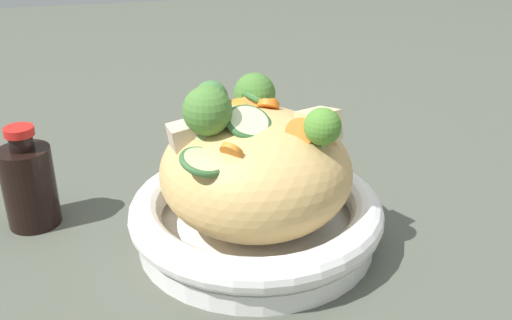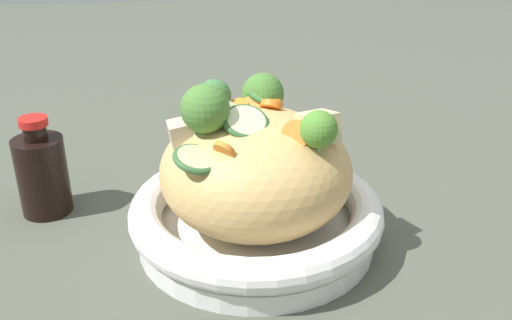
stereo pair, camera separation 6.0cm
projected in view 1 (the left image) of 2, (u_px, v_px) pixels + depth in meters
The scene contains 8 objects.
ground_plane at pixel (256, 239), 0.64m from camera, with size 3.00×3.00×0.00m, color #4C5044.
serving_bowl at pixel (256, 217), 0.63m from camera, with size 0.27×0.27×0.06m.
noodle_heap at pixel (256, 171), 0.60m from camera, with size 0.20×0.20×0.13m.
broccoli_florets at pixel (243, 106), 0.60m from camera, with size 0.19×0.15×0.08m.
carrot_coins at pixel (263, 119), 0.58m from camera, with size 0.12×0.10×0.03m.
zucchini_slices at pixel (238, 125), 0.57m from camera, with size 0.15×0.14×0.05m.
chicken_chunks at pixel (274, 129), 0.57m from camera, with size 0.06×0.17×0.04m.
soy_sauce_bottle at pixel (29, 184), 0.65m from camera, with size 0.06×0.06×0.12m.
Camera 1 is at (-0.52, 0.13, 0.35)m, focal length 40.61 mm.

